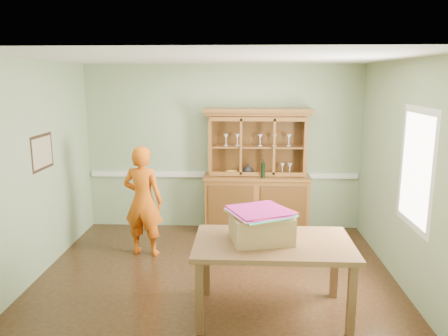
{
  "coord_description": "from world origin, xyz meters",
  "views": [
    {
      "loc": [
        0.33,
        -5.08,
        2.48
      ],
      "look_at": [
        0.09,
        0.4,
        1.34
      ],
      "focal_mm": 35.0,
      "sensor_mm": 36.0,
      "label": 1
    }
  ],
  "objects_px": {
    "china_hutch": "(257,189)",
    "dining_table": "(273,250)",
    "cardboard_box": "(261,228)",
    "person": "(143,201)"
  },
  "relations": [
    {
      "from": "china_hutch",
      "to": "cardboard_box",
      "type": "distance_m",
      "value": 2.56
    },
    {
      "from": "china_hutch",
      "to": "cardboard_box",
      "type": "height_order",
      "value": "china_hutch"
    },
    {
      "from": "china_hutch",
      "to": "dining_table",
      "type": "xyz_separation_m",
      "value": [
        0.1,
        -2.57,
        0.01
      ]
    },
    {
      "from": "china_hutch",
      "to": "dining_table",
      "type": "bearing_deg",
      "value": -87.81
    },
    {
      "from": "person",
      "to": "dining_table",
      "type": "bearing_deg",
      "value": 148.27
    },
    {
      "from": "china_hutch",
      "to": "dining_table",
      "type": "distance_m",
      "value": 2.57
    },
    {
      "from": "dining_table",
      "to": "person",
      "type": "xyz_separation_m",
      "value": [
        -1.72,
        1.56,
        0.06
      ]
    },
    {
      "from": "dining_table",
      "to": "cardboard_box",
      "type": "distance_m",
      "value": 0.27
    },
    {
      "from": "cardboard_box",
      "to": "person",
      "type": "height_order",
      "value": "person"
    },
    {
      "from": "china_hutch",
      "to": "person",
      "type": "distance_m",
      "value": 1.91
    }
  ]
}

